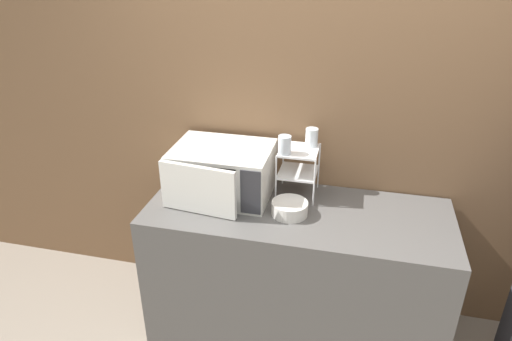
{
  "coord_description": "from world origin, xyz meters",
  "views": [
    {
      "loc": [
        0.28,
        -1.88,
        2.27
      ],
      "look_at": [
        -0.25,
        0.38,
        1.1
      ],
      "focal_mm": 32.0,
      "sensor_mm": 36.0,
      "label": 1
    }
  ],
  "objects_px": {
    "microwave": "(222,172)",
    "glass_back_right": "(312,137)",
    "bowl": "(290,208)",
    "dish_rack": "(298,162)",
    "glass_front_left": "(285,145)"
  },
  "relations": [
    {
      "from": "bowl",
      "to": "dish_rack",
      "type": "bearing_deg",
      "value": 88.7
    },
    {
      "from": "microwave",
      "to": "bowl",
      "type": "distance_m",
      "value": 0.47
    },
    {
      "from": "glass_back_right",
      "to": "bowl",
      "type": "height_order",
      "value": "glass_back_right"
    },
    {
      "from": "glass_front_left",
      "to": "glass_back_right",
      "type": "xyz_separation_m",
      "value": [
        0.14,
        0.15,
        0.0
      ]
    },
    {
      "from": "glass_front_left",
      "to": "glass_back_right",
      "type": "distance_m",
      "value": 0.2
    },
    {
      "from": "dish_rack",
      "to": "bowl",
      "type": "relative_size",
      "value": 1.44
    },
    {
      "from": "microwave",
      "to": "glass_back_right",
      "type": "relative_size",
      "value": 5.42
    },
    {
      "from": "bowl",
      "to": "microwave",
      "type": "bearing_deg",
      "value": 163.35
    },
    {
      "from": "dish_rack",
      "to": "glass_back_right",
      "type": "relative_size",
      "value": 2.76
    },
    {
      "from": "glass_front_left",
      "to": "bowl",
      "type": "distance_m",
      "value": 0.36
    },
    {
      "from": "dish_rack",
      "to": "bowl",
      "type": "height_order",
      "value": "dish_rack"
    },
    {
      "from": "microwave",
      "to": "glass_back_right",
      "type": "height_order",
      "value": "glass_back_right"
    },
    {
      "from": "glass_back_right",
      "to": "bowl",
      "type": "bearing_deg",
      "value": -102.15
    },
    {
      "from": "dish_rack",
      "to": "glass_back_right",
      "type": "bearing_deg",
      "value": 49.88
    },
    {
      "from": "microwave",
      "to": "glass_front_left",
      "type": "height_order",
      "value": "glass_front_left"
    }
  ]
}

